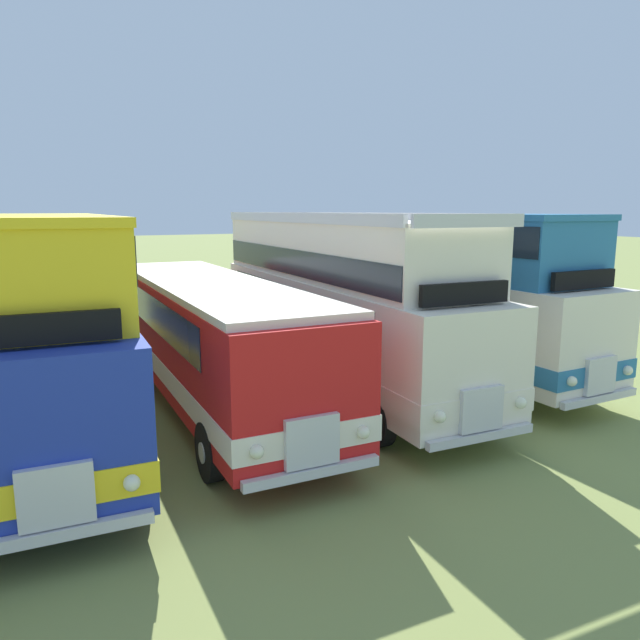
{
  "coord_description": "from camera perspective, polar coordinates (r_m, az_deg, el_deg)",
  "views": [
    {
      "loc": [
        2.82,
        -13.21,
        4.58
      ],
      "look_at": [
        10.17,
        0.73,
        1.68
      ],
      "focal_mm": 33.5,
      "sensor_mm": 36.0,
      "label": 1
    }
  ],
  "objects": [
    {
      "name": "bus_sixth_in_row",
      "position": [
        13.4,
        -24.68,
        0.44
      ],
      "size": [
        3.19,
        11.23,
        4.49
      ],
      "color": "#1E339E",
      "rests_on": "ground"
    },
    {
      "name": "bus_eighth_in_row",
      "position": [
        15.53,
        1.68,
        2.23
      ],
      "size": [
        3.13,
        11.48,
        4.52
      ],
      "color": "silver",
      "rests_on": "ground"
    },
    {
      "name": "bus_ninth_in_row",
      "position": [
        17.67,
        11.07,
        3.4
      ],
      "size": [
        2.67,
        10.94,
        4.49
      ],
      "color": "silver",
      "rests_on": "ground"
    },
    {
      "name": "bus_seventh_in_row",
      "position": [
        14.24,
        -10.5,
        -1.17
      ],
      "size": [
        2.9,
        11.36,
        2.99
      ],
      "color": "red",
      "rests_on": "ground"
    }
  ]
}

